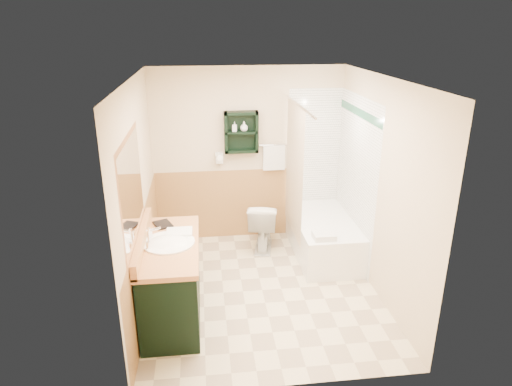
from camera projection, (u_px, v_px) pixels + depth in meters
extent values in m
plane|color=beige|center=(262.00, 290.00, 5.29)|extent=(3.00, 3.00, 0.00)
cube|color=#F9ECC3|center=(248.00, 155.00, 6.28)|extent=(2.60, 0.04, 2.40)
cube|color=#F9ECC3|center=(137.00, 199.00, 4.72)|extent=(0.04, 3.00, 2.40)
cube|color=#F9ECC3|center=(381.00, 188.00, 5.02)|extent=(0.04, 3.00, 2.40)
cube|color=white|center=(263.00, 76.00, 4.44)|extent=(2.60, 3.00, 0.04)
cube|color=black|center=(241.00, 132.00, 6.04)|extent=(0.45, 0.15, 0.55)
cylinder|color=silver|center=(299.00, 105.00, 5.35)|extent=(0.03, 1.60, 0.03)
cube|color=black|center=(171.00, 280.00, 4.70)|extent=(0.59, 1.33, 0.85)
cube|color=white|center=(323.00, 235.00, 6.08)|extent=(0.75, 1.50, 0.50)
imported|color=white|center=(263.00, 225.00, 6.19)|extent=(0.51, 0.74, 0.66)
cube|color=silver|center=(179.00, 232.00, 4.73)|extent=(0.27, 0.21, 0.04)
imported|color=black|center=(155.00, 217.00, 4.87)|extent=(0.16, 0.09, 0.23)
cube|color=silver|center=(324.00, 236.00, 5.41)|extent=(0.26, 0.21, 0.07)
imported|color=white|center=(235.00, 129.00, 6.01)|extent=(0.08, 0.14, 0.06)
imported|color=white|center=(244.00, 127.00, 6.02)|extent=(0.13, 0.15, 0.10)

